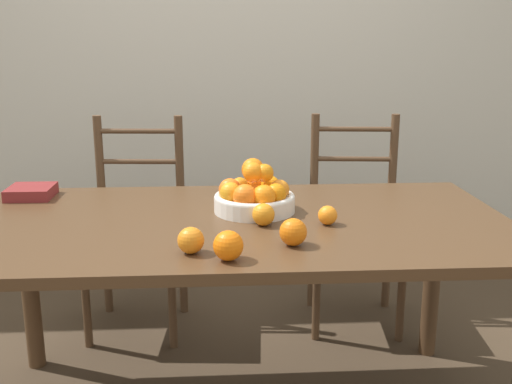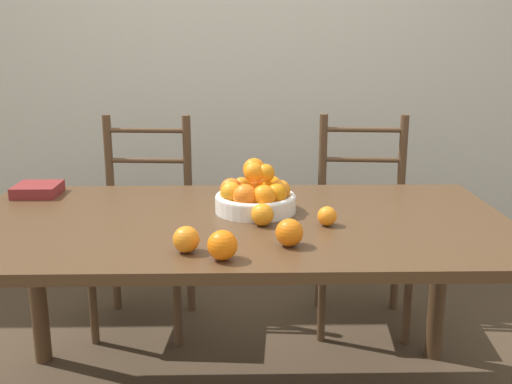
# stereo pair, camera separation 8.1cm
# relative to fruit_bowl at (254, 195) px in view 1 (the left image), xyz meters

# --- Properties ---
(wall_back) EXTENTS (8.00, 0.06, 2.60)m
(wall_back) POSITION_rel_fruit_bowl_xyz_m (-0.06, 1.40, 0.49)
(wall_back) COLOR beige
(wall_back) RESTS_ON ground_plane
(dining_table) EXTENTS (1.84, 0.95, 0.75)m
(dining_table) POSITION_rel_fruit_bowl_xyz_m (-0.06, -0.09, -0.15)
(dining_table) COLOR #4C331E
(dining_table) RESTS_ON ground_plane
(fruit_bowl) EXTENTS (0.28, 0.28, 0.19)m
(fruit_bowl) POSITION_rel_fruit_bowl_xyz_m (0.00, 0.00, 0.00)
(fruit_bowl) COLOR white
(fruit_bowl) RESTS_ON dining_table
(orange_loose_0) EXTENTS (0.06, 0.06, 0.06)m
(orange_loose_0) POSITION_rel_fruit_bowl_xyz_m (0.23, -0.16, -0.03)
(orange_loose_0) COLOR orange
(orange_loose_0) RESTS_ON dining_table
(orange_loose_1) EXTENTS (0.08, 0.08, 0.08)m
(orange_loose_1) POSITION_rel_fruit_bowl_xyz_m (-0.20, -0.40, -0.02)
(orange_loose_1) COLOR orange
(orange_loose_1) RESTS_ON dining_table
(orange_loose_2) EXTENTS (0.07, 0.07, 0.07)m
(orange_loose_2) POSITION_rel_fruit_bowl_xyz_m (0.02, -0.16, -0.02)
(orange_loose_2) COLOR orange
(orange_loose_2) RESTS_ON dining_table
(orange_loose_3) EXTENTS (0.08, 0.08, 0.08)m
(orange_loose_3) POSITION_rel_fruit_bowl_xyz_m (0.09, -0.36, -0.02)
(orange_loose_3) COLOR orange
(orange_loose_3) RESTS_ON dining_table
(orange_loose_4) EXTENTS (0.08, 0.08, 0.08)m
(orange_loose_4) POSITION_rel_fruit_bowl_xyz_m (-0.10, -0.47, -0.02)
(orange_loose_4) COLOR orange
(orange_loose_4) RESTS_ON dining_table
(chair_left) EXTENTS (0.45, 0.43, 0.99)m
(chair_left) POSITION_rel_fruit_bowl_xyz_m (-0.51, 0.66, -0.33)
(chair_left) COLOR #513823
(chair_left) RESTS_ON ground_plane
(chair_right) EXTENTS (0.46, 0.44, 0.99)m
(chair_right) POSITION_rel_fruit_bowl_xyz_m (0.52, 0.66, -0.33)
(chair_right) COLOR #513823
(chair_right) RESTS_ON ground_plane
(book_stack) EXTENTS (0.16, 0.16, 0.04)m
(book_stack) POSITION_rel_fruit_bowl_xyz_m (-0.84, 0.25, -0.04)
(book_stack) COLOR maroon
(book_stack) RESTS_ON dining_table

